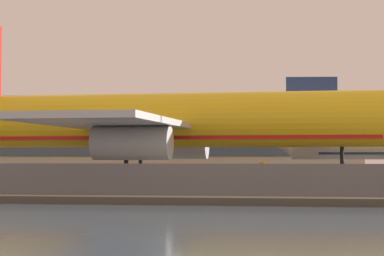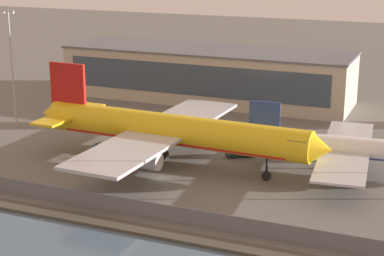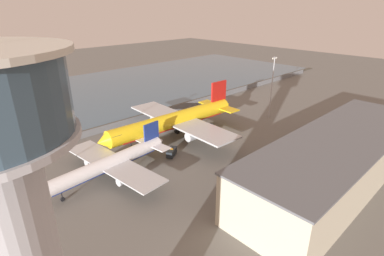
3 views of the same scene
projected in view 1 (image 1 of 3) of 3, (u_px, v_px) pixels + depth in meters
ground_plane at (160, 190)px, 71.23m from camera, size 500.00×500.00×0.00m
shoreline_seawall at (104, 199)px, 50.97m from camera, size 320.00×3.00×0.50m
perimeter_fence at (120, 181)px, 55.46m from camera, size 280.00×0.10×2.65m
cargo_jet_yellow at (160, 123)px, 78.39m from camera, size 58.26×49.62×17.60m
baggage_tug at (23, 178)px, 82.34m from camera, size 3.56×2.66×1.80m
ops_van at (265, 173)px, 86.42m from camera, size 5.52×4.55×2.48m
terminal_building at (144, 137)px, 131.57m from camera, size 75.05×21.16×13.30m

